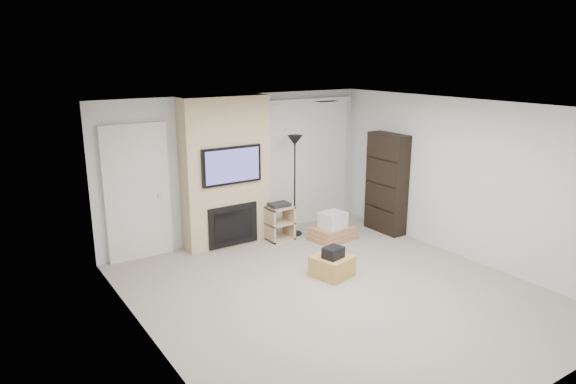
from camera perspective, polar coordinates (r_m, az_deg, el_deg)
floor at (r=7.15m, az=5.42°, el=-11.04°), size 5.00×5.50×0.00m
ceiling at (r=6.46m, az=5.96°, el=9.32°), size 5.00×5.50×0.00m
wall_back at (r=8.93m, az=-5.51°, el=2.76°), size 5.00×0.00×2.50m
wall_front at (r=5.01m, az=26.12°, el=-8.62°), size 5.00×0.00×2.50m
wall_left at (r=5.54m, az=-14.94°, el=-5.35°), size 0.00×5.50×2.50m
wall_right at (r=8.46m, az=18.96°, el=1.32°), size 0.00×5.50×2.50m
hvac_vent at (r=7.33m, az=4.40°, el=9.99°), size 0.35×0.18×0.01m
ottoman at (r=7.59m, az=4.91°, el=-8.20°), size 0.60×0.60×0.30m
black_bag at (r=7.45m, az=5.04°, el=-6.72°), size 0.32×0.28×0.16m
fireplace_wall at (r=8.59m, az=-6.90°, el=2.14°), size 1.50×0.47×2.50m
entry_door at (r=8.28m, az=-16.39°, el=-0.16°), size 1.02×0.11×2.14m
vertical_blinds at (r=9.61m, az=2.03°, el=3.82°), size 1.98×0.10×2.37m
floor_lamp at (r=8.93m, az=0.76°, el=3.89°), size 0.27×0.27×1.80m
av_stand at (r=8.95m, az=-0.98°, el=-3.16°), size 0.45×0.38×0.66m
box_stack at (r=9.02m, az=4.97°, el=-4.13°), size 0.80×0.64×0.49m
bookshelf at (r=9.39m, az=10.91°, el=0.96°), size 0.30×0.80×1.80m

